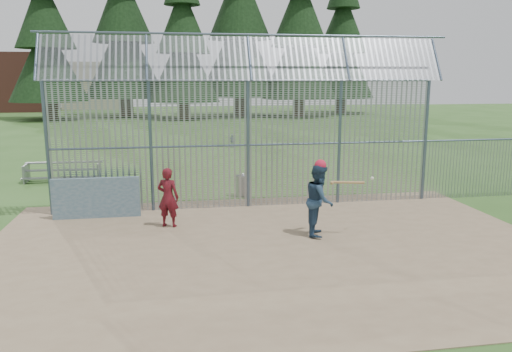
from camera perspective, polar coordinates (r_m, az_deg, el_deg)
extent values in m
plane|color=#2D511E|center=(12.79, 1.50, -7.45)|extent=(120.00, 120.00, 0.00)
cube|color=#756047|center=(12.33, 1.95, -8.14)|extent=(14.00, 10.00, 0.02)
cube|color=#38566B|center=(15.36, -17.78, -2.40)|extent=(2.50, 0.12, 1.20)
imported|color=navy|center=(13.09, 7.27, -2.73)|extent=(0.96, 1.09, 1.88)
imported|color=maroon|center=(13.95, -10.02, -2.41)|extent=(0.71, 0.59, 1.66)
imported|color=slate|center=(29.65, -2.73, 4.04)|extent=(0.47, 0.22, 0.79)
sphere|color=red|center=(12.90, 7.37, 1.23)|extent=(0.30, 0.30, 0.30)
cylinder|color=#AA7F4C|center=(13.07, 10.45, -0.72)|extent=(0.84, 0.26, 0.07)
sphere|color=#AA7F4C|center=(12.93, 8.66, -0.79)|extent=(0.09, 0.09, 0.09)
sphere|color=white|center=(13.44, 13.14, -0.25)|extent=(0.09, 0.09, 0.09)
cylinder|color=gray|center=(17.42, -1.49, -1.20)|extent=(0.52, 0.52, 0.70)
cylinder|color=#9EA0A5|center=(17.34, -1.50, -0.01)|extent=(0.56, 0.56, 0.05)
sphere|color=#9EA0A5|center=(17.33, -1.50, 0.16)|extent=(0.10, 0.10, 0.10)
cube|color=slate|center=(21.14, -21.32, -0.17)|extent=(3.00, 0.25, 0.05)
cube|color=slate|center=(21.43, -21.18, 0.66)|extent=(3.00, 0.25, 0.05)
cube|color=slate|center=(21.73, -21.05, 1.48)|extent=(3.00, 0.25, 0.05)
cube|color=gray|center=(21.78, -24.77, 0.28)|extent=(0.06, 0.90, 0.70)
cube|color=slate|center=(21.21, -17.46, 0.53)|extent=(0.06, 0.90, 0.70)
cylinder|color=#47566B|center=(15.96, -22.76, 2.80)|extent=(0.10, 0.10, 4.00)
cylinder|color=#47566B|center=(15.55, -11.93, 3.23)|extent=(0.10, 0.10, 4.00)
cylinder|color=#47566B|center=(15.71, -0.91, 3.56)|extent=(0.10, 0.10, 4.00)
cylinder|color=#47566B|center=(16.43, 9.51, 3.74)|extent=(0.10, 0.10, 4.00)
cylinder|color=#47566B|center=(17.63, 18.79, 3.80)|extent=(0.10, 0.10, 4.00)
cylinder|color=#47566B|center=(15.57, -0.94, 10.87)|extent=(12.00, 0.07, 0.07)
cylinder|color=#47566B|center=(15.71, -0.91, 3.56)|extent=(12.00, 0.06, 0.06)
cube|color=gray|center=(15.71, -0.91, 3.56)|extent=(12.00, 0.02, 4.00)
cube|color=gray|center=(15.21, -0.72, 13.31)|extent=(12.00, 0.77, 1.31)
cylinder|color=#47566B|center=(17.78, 18.59, 0.61)|extent=(0.08, 0.08, 2.00)
cylinder|color=#332319|center=(53.25, -22.42, 7.62)|extent=(1.19, 1.19, 3.06)
cone|color=black|center=(53.53, -23.14, 16.91)|extent=(7.48, 7.48, 13.94)
cylinder|color=#332319|center=(55.14, -14.57, 8.39)|extent=(1.33, 1.33, 3.42)
cone|color=black|center=(55.57, -15.09, 18.41)|extent=(8.36, 8.36, 15.58)
cylinder|color=#332319|center=(50.98, -8.14, 8.12)|extent=(1.12, 1.12, 2.88)
cone|color=black|center=(51.21, -8.40, 17.28)|extent=(7.04, 7.04, 13.12)
cylinder|color=#332319|center=(54.44, -1.84, 8.80)|extent=(1.40, 1.40, 3.60)
cone|color=black|center=(54.96, -1.91, 19.48)|extent=(8.80, 8.80, 16.40)
cylinder|color=#332319|center=(53.64, 4.89, 8.54)|extent=(1.26, 1.26, 3.24)
cone|color=black|center=(54.00, 5.06, 18.31)|extent=(7.92, 7.92, 14.76)
cylinder|color=#332319|center=(59.20, 9.61, 8.58)|extent=(1.19, 1.19, 3.06)
cone|color=black|center=(59.46, 9.90, 16.96)|extent=(7.48, 7.48, 13.94)
cube|color=brown|center=(69.72, -26.35, 9.59)|extent=(10.00, 8.00, 7.00)
cube|color=#B2A58C|center=(70.56, -17.71, 9.81)|extent=(8.00, 7.00, 6.00)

